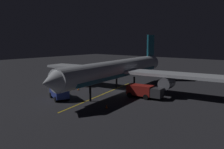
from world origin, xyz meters
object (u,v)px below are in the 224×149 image
airliner (120,70)px  traffic_cone_near_left (78,89)px  catering_truck (144,91)px  ground_crew_worker (61,95)px  baggage_truck (58,91)px  traffic_cone_near_right (107,107)px

airliner → traffic_cone_near_left: size_ratio=69.52×
catering_truck → ground_crew_worker: catering_truck is taller
baggage_truck → traffic_cone_near_left: bearing=-71.1°
catering_truck → traffic_cone_near_right: 8.77m
airliner → ground_crew_worker: (3.18, 11.90, -3.27)m
ground_crew_worker → traffic_cone_near_right: 8.94m
airliner → catering_truck: 7.54m
traffic_cone_near_left → traffic_cone_near_right: same height
airliner → baggage_truck: airliner is taller
airliner → traffic_cone_near_left: (6.74, 4.83, -3.91)m
ground_crew_worker → catering_truck: bearing=-135.0°
catering_truck → ground_crew_worker: 13.84m
airliner → traffic_cone_near_right: bearing=117.7°
ground_crew_worker → baggage_truck: bearing=-17.5°
baggage_truck → traffic_cone_near_right: size_ratio=12.34×
baggage_truck → catering_truck: size_ratio=1.08×
ground_crew_worker → traffic_cone_near_right: size_ratio=3.16×
traffic_cone_near_right → baggage_truck: bearing=4.0°
catering_truck → ground_crew_worker: (9.77, 9.79, -0.27)m
traffic_cone_near_right → ground_crew_worker: bearing=7.2°
traffic_cone_near_left → traffic_cone_near_right: bearing=154.3°
airliner → ground_crew_worker: bearing=75.0°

